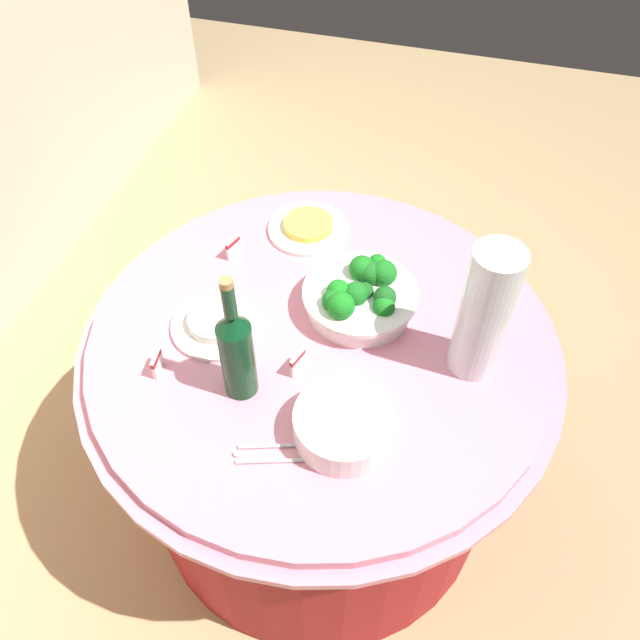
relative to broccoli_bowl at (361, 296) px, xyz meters
name	(u,v)px	position (x,y,z in m)	size (l,w,h in m)	color
ground_plane	(320,482)	(-0.11, 0.07, -0.79)	(6.00, 6.00, 0.00)	tan
buffet_table	(320,418)	(-0.11, 0.07, -0.41)	(1.16, 1.16, 0.74)	maroon
broccoli_bowl	(361,296)	(0.00, 0.00, 0.00)	(0.28, 0.28, 0.12)	white
plate_stack	(344,425)	(-0.36, -0.05, -0.01)	(0.21, 0.21, 0.07)	white
wine_bottle	(237,351)	(-0.30, 0.20, 0.08)	(0.07, 0.07, 0.34)	#0D3A1D
decorative_fruit_vase	(484,316)	(-0.09, -0.28, 0.11)	(0.11, 0.11, 0.34)	silver
serving_tongs	(272,453)	(-0.44, 0.08, -0.04)	(0.09, 0.17, 0.01)	silver
food_plate_rice	(217,323)	(-0.15, 0.31, -0.03)	(0.22, 0.22, 0.04)	white
food_plate_fried_egg	(308,227)	(0.24, 0.21, -0.03)	(0.22, 0.22, 0.03)	white
label_placard_front	(157,363)	(-0.31, 0.39, -0.02)	(0.05, 0.01, 0.05)	white
label_placard_mid	(233,247)	(0.09, 0.37, -0.02)	(0.05, 0.02, 0.05)	white
label_placard_rear	(298,362)	(-0.22, 0.09, -0.02)	(0.05, 0.02, 0.05)	white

